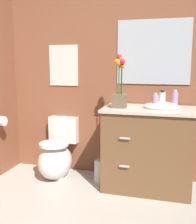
{
  "coord_description": "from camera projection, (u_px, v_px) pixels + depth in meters",
  "views": [
    {
      "loc": [
        0.55,
        -1.44,
        1.33
      ],
      "look_at": [
        -0.25,
        1.41,
        0.82
      ],
      "focal_mm": 45.12,
      "sensor_mm": 36.0,
      "label": 1
    }
  ],
  "objects": [
    {
      "name": "wall_back",
      "position": [
        145.0,
        70.0,
        3.16
      ],
      "size": [
        4.47,
        0.05,
        2.5
      ],
      "primitive_type": "cube",
      "color": "brown",
      "rests_on": "ground_plane"
    },
    {
      "name": "toilet",
      "position": [
        57.0,
        157.0,
        3.31
      ],
      "size": [
        0.38,
        0.59,
        0.69
      ],
      "color": "white",
      "rests_on": "ground_plane"
    },
    {
      "name": "vanity_cabinet",
      "position": [
        148.0,
        148.0,
        2.97
      ],
      "size": [
        0.94,
        0.56,
        1.06
      ],
      "color": "brown",
      "rests_on": "ground_plane"
    },
    {
      "name": "flower_vase",
      "position": [
        120.0,
        90.0,
        2.89
      ],
      "size": [
        0.14,
        0.14,
        0.55
      ],
      "color": "brown",
      "rests_on": "vanity_cabinet"
    },
    {
      "name": "soap_bottle",
      "position": [
        155.0,
        102.0,
        2.83
      ],
      "size": [
        0.07,
        0.07,
        0.16
      ],
      "color": "#B28CBF",
      "rests_on": "vanity_cabinet"
    },
    {
      "name": "lotion_bottle",
      "position": [
        162.0,
        99.0,
        2.93
      ],
      "size": [
        0.07,
        0.07,
        0.18
      ],
      "color": "white",
      "rests_on": "vanity_cabinet"
    },
    {
      "name": "hand_wash_bottle",
      "position": [
        175.0,
        100.0,
        2.86
      ],
      "size": [
        0.06,
        0.06,
        0.19
      ],
      "color": "#B28CBF",
      "rests_on": "vanity_cabinet"
    },
    {
      "name": "trash_bin",
      "position": [
        102.0,
        171.0,
        3.16
      ],
      "size": [
        0.18,
        0.18,
        0.27
      ],
      "color": "#B7B7BC",
      "rests_on": "ground_plane"
    },
    {
      "name": "wall_poster",
      "position": [
        64.0,
        65.0,
        3.39
      ],
      "size": [
        0.36,
        0.01,
        0.48
      ],
      "primitive_type": "cube",
      "color": "silver"
    },
    {
      "name": "wall_mirror",
      "position": [
        153.0,
        52.0,
        3.08
      ],
      "size": [
        0.8,
        0.01,
        0.7
      ],
      "primitive_type": "cube",
      "color": "#B2BCC6"
    },
    {
      "name": "toilet_paper_roll",
      "position": [
        1.0,
        121.0,
        3.21
      ],
      "size": [
        0.11,
        0.11,
        0.11
      ],
      "primitive_type": "cylinder",
      "rotation": [
        0.0,
        1.57,
        0.0
      ],
      "color": "white"
    }
  ]
}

